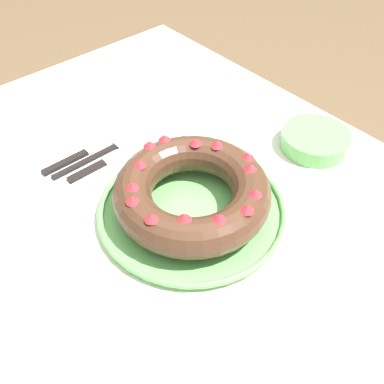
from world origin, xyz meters
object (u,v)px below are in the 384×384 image
(serving_knife, at_px, (85,153))
(side_bowl, at_px, (315,140))
(serving_dish, at_px, (192,209))
(bundt_cake, at_px, (192,192))
(cake_knife, at_px, (103,163))
(fork, at_px, (104,152))

(serving_knife, height_order, side_bowl, side_bowl)
(side_bowl, bearing_deg, serving_knife, -128.46)
(serving_dish, height_order, bundt_cake, bundt_cake)
(serving_knife, xyz_separation_m, side_bowl, (0.31, 0.39, 0.01))
(side_bowl, bearing_deg, serving_dish, -95.26)
(serving_knife, height_order, cake_knife, same)
(serving_dish, height_order, serving_knife, serving_dish)
(bundt_cake, relative_size, fork, 1.33)
(bundt_cake, distance_m, cake_knife, 0.24)
(fork, xyz_separation_m, side_bowl, (0.28, 0.36, 0.01))
(fork, height_order, side_bowl, side_bowl)
(cake_knife, bearing_deg, bundt_cake, 17.02)
(side_bowl, bearing_deg, fork, -128.58)
(serving_dish, bearing_deg, fork, -173.63)
(bundt_cake, bearing_deg, serving_knife, -167.64)
(bundt_cake, distance_m, fork, 0.26)
(bundt_cake, bearing_deg, side_bowl, 84.74)
(bundt_cake, bearing_deg, fork, -173.62)
(bundt_cake, xyz_separation_m, cake_knife, (-0.22, -0.05, -0.05))
(serving_dish, distance_m, fork, 0.25)
(bundt_cake, relative_size, serving_knife, 1.24)
(bundt_cake, distance_m, serving_knife, 0.29)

